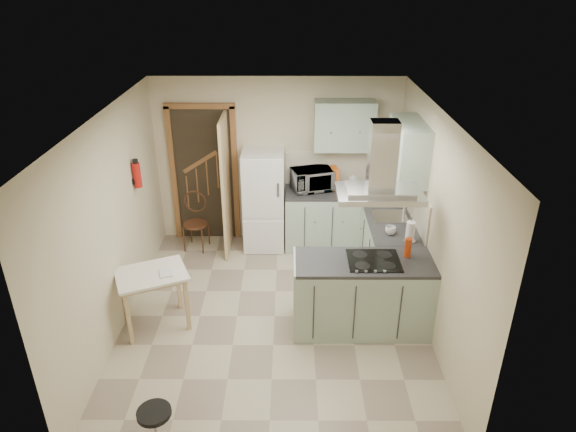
{
  "coord_description": "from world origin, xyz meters",
  "views": [
    {
      "loc": [
        0.19,
        -5.11,
        3.86
      ],
      "look_at": [
        0.16,
        0.45,
        1.15
      ],
      "focal_mm": 32.0,
      "sensor_mm": 36.0,
      "label": 1
    }
  ],
  "objects_px": {
    "microwave": "(312,180)",
    "stool": "(156,428)",
    "extractor_hood": "(379,194)",
    "bentwood_chair": "(196,224)",
    "drop_leaf_table": "(155,300)",
    "fridge": "(264,200)",
    "peninsula": "(362,294)"
  },
  "relations": [
    {
      "from": "fridge",
      "to": "microwave",
      "type": "xyz_separation_m",
      "value": [
        0.71,
        0.06,
        0.31
      ]
    },
    {
      "from": "drop_leaf_table",
      "to": "microwave",
      "type": "bearing_deg",
      "value": 23.26
    },
    {
      "from": "drop_leaf_table",
      "to": "microwave",
      "type": "height_order",
      "value": "microwave"
    },
    {
      "from": "bentwood_chair",
      "to": "stool",
      "type": "xyz_separation_m",
      "value": [
        0.23,
        -3.57,
        -0.2
      ]
    },
    {
      "from": "extractor_hood",
      "to": "stool",
      "type": "bearing_deg",
      "value": -141.27
    },
    {
      "from": "extractor_hood",
      "to": "bentwood_chair",
      "type": "distance_m",
      "value": 3.28
    },
    {
      "from": "fridge",
      "to": "extractor_hood",
      "type": "xyz_separation_m",
      "value": [
        1.32,
        -1.98,
        0.97
      ]
    },
    {
      "from": "drop_leaf_table",
      "to": "stool",
      "type": "distance_m",
      "value": 1.76
    },
    {
      "from": "bentwood_chair",
      "to": "microwave",
      "type": "relative_size",
      "value": 1.4
    },
    {
      "from": "peninsula",
      "to": "stool",
      "type": "xyz_separation_m",
      "value": [
        -2.01,
        -1.7,
        -0.25
      ]
    },
    {
      "from": "peninsula",
      "to": "drop_leaf_table",
      "type": "xyz_separation_m",
      "value": [
        -2.42,
        0.01,
        -0.09
      ]
    },
    {
      "from": "fridge",
      "to": "bentwood_chair",
      "type": "bearing_deg",
      "value": -174.25
    },
    {
      "from": "fridge",
      "to": "drop_leaf_table",
      "type": "bearing_deg",
      "value": -121.19
    },
    {
      "from": "extractor_hood",
      "to": "bentwood_chair",
      "type": "height_order",
      "value": "extractor_hood"
    },
    {
      "from": "fridge",
      "to": "drop_leaf_table",
      "type": "relative_size",
      "value": 1.94
    },
    {
      "from": "peninsula",
      "to": "bentwood_chair",
      "type": "bearing_deg",
      "value": 140.13
    },
    {
      "from": "microwave",
      "to": "drop_leaf_table",
      "type": "bearing_deg",
      "value": -150.19
    },
    {
      "from": "microwave",
      "to": "stool",
      "type": "bearing_deg",
      "value": -128.9
    },
    {
      "from": "fridge",
      "to": "microwave",
      "type": "distance_m",
      "value": 0.78
    },
    {
      "from": "drop_leaf_table",
      "to": "bentwood_chair",
      "type": "xyz_separation_m",
      "value": [
        0.17,
        1.87,
        0.04
      ]
    },
    {
      "from": "fridge",
      "to": "peninsula",
      "type": "relative_size",
      "value": 0.97
    },
    {
      "from": "extractor_hood",
      "to": "microwave",
      "type": "relative_size",
      "value": 1.57
    },
    {
      "from": "peninsula",
      "to": "drop_leaf_table",
      "type": "height_order",
      "value": "peninsula"
    },
    {
      "from": "peninsula",
      "to": "bentwood_chair",
      "type": "xyz_separation_m",
      "value": [
        -2.25,
        1.88,
        -0.05
      ]
    },
    {
      "from": "extractor_hood",
      "to": "stool",
      "type": "xyz_separation_m",
      "value": [
        -2.11,
        -1.7,
        -1.52
      ]
    },
    {
      "from": "extractor_hood",
      "to": "stool",
      "type": "relative_size",
      "value": 2.21
    },
    {
      "from": "peninsula",
      "to": "microwave",
      "type": "distance_m",
      "value": 2.19
    },
    {
      "from": "peninsula",
      "to": "extractor_hood",
      "type": "distance_m",
      "value": 1.27
    },
    {
      "from": "extractor_hood",
      "to": "bentwood_chair",
      "type": "bearing_deg",
      "value": 141.35
    },
    {
      "from": "bentwood_chair",
      "to": "microwave",
      "type": "bearing_deg",
      "value": 15.86
    },
    {
      "from": "peninsula",
      "to": "stool",
      "type": "height_order",
      "value": "peninsula"
    },
    {
      "from": "bentwood_chair",
      "to": "microwave",
      "type": "xyz_separation_m",
      "value": [
        1.73,
        0.16,
        0.66
      ]
    }
  ]
}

